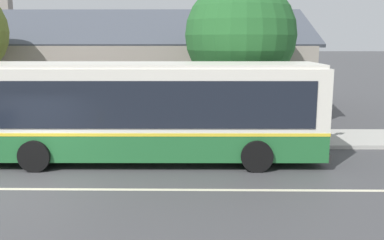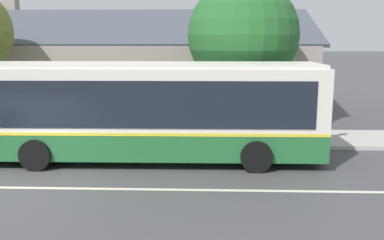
{
  "view_description": "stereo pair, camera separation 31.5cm",
  "coord_description": "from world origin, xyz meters",
  "px_view_note": "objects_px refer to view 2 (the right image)",
  "views": [
    {
      "loc": [
        4.77,
        -11.16,
        4.04
      ],
      "look_at": [
        4.6,
        2.41,
        1.5
      ],
      "focal_mm": 40.0,
      "sensor_mm": 36.0,
      "label": 1
    },
    {
      "loc": [
        5.09,
        -11.15,
        4.04
      ],
      "look_at": [
        4.6,
        2.41,
        1.5
      ],
      "focal_mm": 40.0,
      "sensor_mm": 36.0,
      "label": 2
    }
  ],
  "objects_px": {
    "transit_bus": "(144,109)",
    "street_tree_primary": "(243,35)",
    "bench_by_building": "(25,128)",
    "bus_stop_sign": "(326,105)"
  },
  "relations": [
    {
      "from": "bus_stop_sign",
      "to": "street_tree_primary",
      "type": "bearing_deg",
      "value": 149.31
    },
    {
      "from": "transit_bus",
      "to": "bench_by_building",
      "type": "bearing_deg",
      "value": 154.22
    },
    {
      "from": "transit_bus",
      "to": "bus_stop_sign",
      "type": "distance_m",
      "value": 6.95
    },
    {
      "from": "street_tree_primary",
      "to": "bench_by_building",
      "type": "bearing_deg",
      "value": -171.05
    },
    {
      "from": "transit_bus",
      "to": "street_tree_primary",
      "type": "xyz_separation_m",
      "value": [
        3.58,
        3.9,
        2.46
      ]
    },
    {
      "from": "transit_bus",
      "to": "bench_by_building",
      "type": "distance_m",
      "value": 5.91
    },
    {
      "from": "bench_by_building",
      "to": "street_tree_primary",
      "type": "distance_m",
      "value": 9.62
    },
    {
      "from": "street_tree_primary",
      "to": "bus_stop_sign",
      "type": "bearing_deg",
      "value": -30.69
    },
    {
      "from": "transit_bus",
      "to": "street_tree_primary",
      "type": "relative_size",
      "value": 1.83
    },
    {
      "from": "street_tree_primary",
      "to": "transit_bus",
      "type": "bearing_deg",
      "value": -132.5
    }
  ]
}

